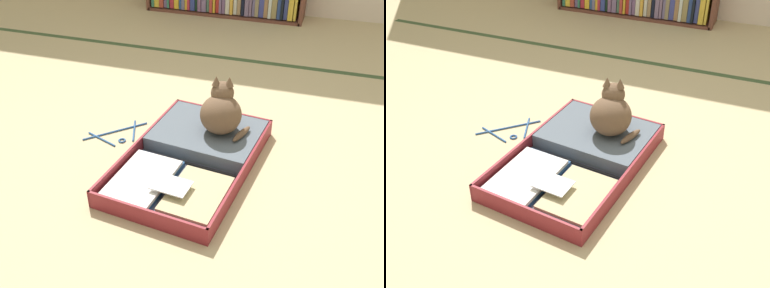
# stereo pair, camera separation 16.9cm
# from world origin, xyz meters

# --- Properties ---
(ground_plane) EXTENTS (10.00, 10.00, 0.00)m
(ground_plane) POSITION_xyz_m (0.00, 0.00, 0.00)
(ground_plane) COLOR tan
(tatami_border) EXTENTS (4.80, 0.05, 0.00)m
(tatami_border) POSITION_xyz_m (0.00, 1.30, 0.00)
(tatami_border) COLOR #3B522F
(tatami_border) RESTS_ON ground_plane
(open_suitcase) EXTENTS (0.66, 0.95, 0.09)m
(open_suitcase) POSITION_xyz_m (-0.13, 0.05, 0.04)
(open_suitcase) COLOR maroon
(open_suitcase) RESTS_ON ground_plane
(black_cat) EXTENTS (0.28, 0.25, 0.29)m
(black_cat) POSITION_xyz_m (-0.04, 0.22, 0.20)
(black_cat) COLOR brown
(black_cat) RESTS_ON open_suitcase
(clothes_hanger) EXTENTS (0.27, 0.27, 0.01)m
(clothes_hanger) POSITION_xyz_m (-0.59, 0.13, 0.01)
(clothes_hanger) COLOR #295591
(clothes_hanger) RESTS_ON ground_plane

